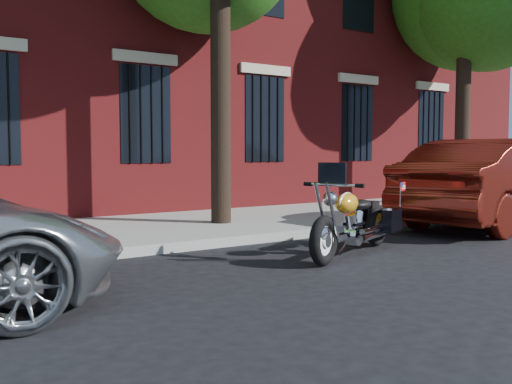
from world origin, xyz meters
TOP-DOWN VIEW (x-y plane):
  - ground at (0.00, 0.00)m, footprint 120.00×120.00m
  - curb at (0.00, 1.38)m, footprint 40.00×0.16m
  - sidewalk at (0.00, 3.26)m, footprint 40.00×3.60m
  - motorcycle at (0.84, -0.22)m, footprint 2.50×1.32m
  - car_maroon at (5.18, 0.37)m, footprint 5.24×2.39m

SIDE VIEW (x-z plane):
  - ground at x=0.00m, z-range 0.00..0.00m
  - curb at x=0.00m, z-range 0.00..0.15m
  - sidewalk at x=0.00m, z-range 0.00..0.15m
  - motorcycle at x=0.84m, z-range -0.21..1.08m
  - car_maroon at x=5.18m, z-range 0.00..1.67m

